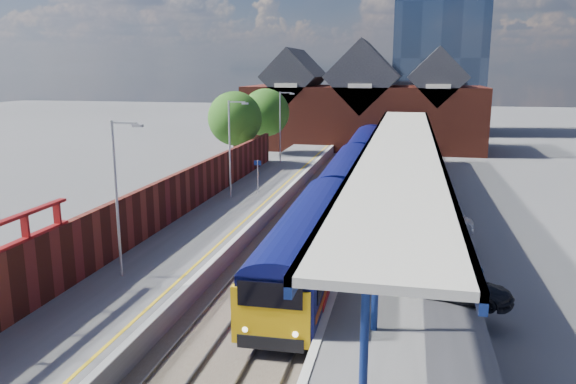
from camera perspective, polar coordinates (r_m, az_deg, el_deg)
name	(u,v)px	position (r m, az deg, el deg)	size (l,w,h in m)	color
ground	(334,192)	(47.31, 4.71, -0.03)	(240.00, 240.00, 0.00)	#5B5B5E
ballast_bed	(315,223)	(37.69, 2.71, -3.18)	(6.00, 76.00, 0.06)	#473D33
rails	(315,222)	(37.67, 2.71, -3.05)	(4.51, 76.00, 0.14)	slate
left_platform	(236,212)	(38.82, -5.32, -2.05)	(5.00, 76.00, 1.00)	#565659
right_platform	(406,221)	(37.10, 11.91, -2.94)	(6.00, 76.00, 1.00)	#565659
coping_left	(269,206)	(38.06, -1.96, -1.47)	(0.30, 76.00, 0.05)	silver
coping_right	(362,211)	(37.07, 7.54, -1.95)	(0.30, 76.00, 0.05)	silver
yellow_line	(260,206)	(38.22, -2.83, -1.46)	(0.14, 76.00, 0.01)	yellow
train	(358,160)	(51.13, 7.08, 3.27)	(3.05, 65.94, 3.45)	#0B0E4E
canopy	(402,144)	(38.10, 11.47, 4.77)	(4.50, 52.00, 4.48)	navy
lamp_post_b	(119,190)	(25.56, -16.80, 0.24)	(1.48, 0.18, 7.00)	#A5A8AA
lamp_post_c	(231,143)	(40.10, -5.77, 4.95)	(1.48, 0.18, 7.00)	#A5A8AA
lamp_post_d	(281,123)	(55.45, -0.67, 7.06)	(1.48, 0.18, 7.00)	#A5A8AA
platform_sign	(258,171)	(41.96, -3.10, 2.14)	(0.55, 0.08, 2.50)	#A5A8AA
brick_wall	(159,204)	(33.43, -12.97, -1.23)	(0.35, 50.00, 3.86)	maroon
station_building	(363,106)	(74.21, 7.67, 8.65)	(30.00, 12.12, 13.78)	maroon
glass_tower	(441,4)	(96.45, 15.30, 17.95)	(14.20, 14.20, 40.30)	#485E7D
tree_near	(236,120)	(54.44, -5.30, 7.29)	(5.20, 5.20, 8.10)	#382314
tree_far	(267,114)	(61.84, -2.17, 7.93)	(5.20, 5.20, 8.10)	#382314
parked_car_silver	(439,221)	(33.36, 15.08, -2.82)	(1.34, 3.84, 1.27)	#AAABAF
parked_car_dark	(462,286)	(23.97, 17.26, -9.10)	(1.64, 4.03, 1.17)	black
parked_car_blue	(436,265)	(26.13, 14.84, -7.18)	(1.89, 4.10, 1.14)	navy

